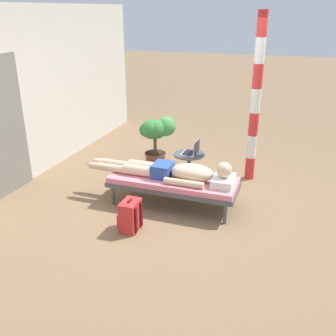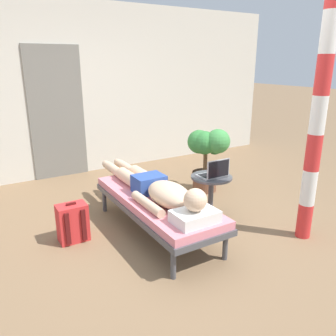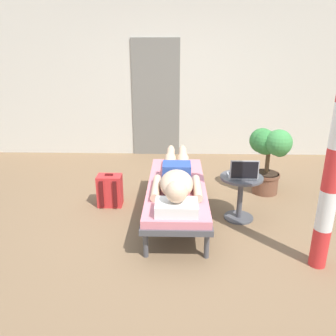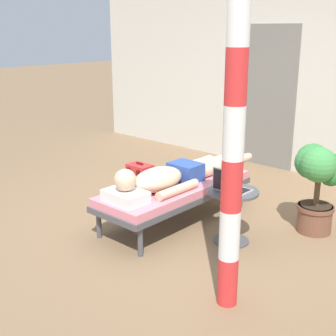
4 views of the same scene
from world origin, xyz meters
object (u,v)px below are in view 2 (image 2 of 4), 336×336
Objects in this scene: porch_post at (318,115)px; side_table at (211,190)px; laptop at (215,173)px; potted_plant at (207,151)px; lounge_chair at (156,203)px; person_reclining at (157,189)px; backpack at (73,223)px.

side_table is at bearing 122.81° from porch_post.
laptop is 0.91m from potted_plant.
lounge_chair is 1.97× the size of potted_plant.
side_table is at bearing 90.00° from laptop.
porch_post is (1.30, -0.87, 0.79)m from person_reclining.
potted_plant is at bearing 31.54° from person_reclining.
person_reclining is 7.00× the size of laptop.
laptop is at bearing -5.20° from lounge_chair.
person_reclining is 1.75m from porch_post.
porch_post reaches higher than lounge_chair.
porch_post reaches higher than backpack.
backpack is (-0.83, 0.29, -0.15)m from lounge_chair.
side_table is 0.90m from potted_plant.
backpack is at bearing 158.64° from person_reclining.
person_reclining is at bearing -148.46° from potted_plant.
backpack is at bearing 168.79° from side_table.
laptop is at bearing -2.79° from person_reclining.
backpack is 2.12m from potted_plant.
side_table is 0.57× the size of potted_plant.
person_reclining reaches higher than side_table.
side_table is 0.23m from laptop.
lounge_chair is 0.70× the size of porch_post.
porch_post reaches higher than side_table.
backpack is 0.16× the size of porch_post.
lounge_chair is at bearing 178.80° from side_table.
person_reclining is 4.15× the size of side_table.
potted_plant reaches higher than backpack.
side_table is 1.41m from porch_post.
backpack is at bearing -168.45° from potted_plant.
person_reclining is at bearing -90.00° from lounge_chair.
potted_plant is (1.21, 0.71, 0.25)m from lounge_chair.
porch_post is (0.09, -1.61, 0.71)m from potted_plant.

